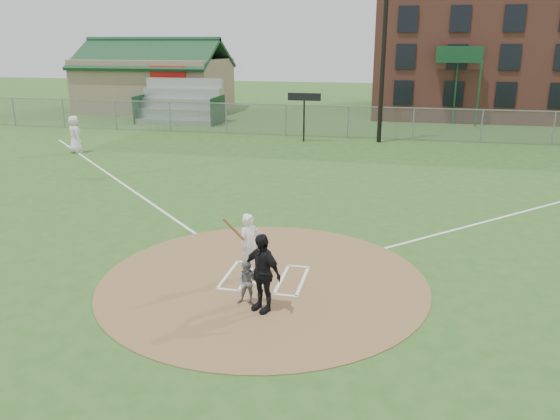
% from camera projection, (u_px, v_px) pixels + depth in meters
% --- Properties ---
extents(ground, '(140.00, 140.00, 0.00)m').
position_uv_depth(ground, '(263.00, 281.00, 14.06)').
color(ground, '#2B541D').
rests_on(ground, ground).
extents(dirt_circle, '(8.40, 8.40, 0.02)m').
position_uv_depth(dirt_circle, '(263.00, 280.00, 14.05)').
color(dirt_circle, olive).
rests_on(dirt_circle, ground).
extents(home_plate, '(0.54, 0.54, 0.03)m').
position_uv_depth(home_plate, '(262.00, 282.00, 13.91)').
color(home_plate, white).
rests_on(home_plate, dirt_circle).
extents(foul_line_first, '(17.04, 17.04, 0.01)m').
position_uv_depth(foul_line_first, '(552.00, 204.00, 20.61)').
color(foul_line_first, white).
rests_on(foul_line_first, ground).
extents(foul_line_third, '(17.04, 17.04, 0.01)m').
position_uv_depth(foul_line_third, '(117.00, 179.00, 24.29)').
color(foul_line_third, white).
rests_on(foul_line_third, ground).
extents(catcher, '(0.53, 0.42, 1.07)m').
position_uv_depth(catcher, '(248.00, 283.00, 12.62)').
color(catcher, gray).
rests_on(catcher, dirt_circle).
extents(umpire, '(1.16, 0.92, 1.84)m').
position_uv_depth(umpire, '(262.00, 272.00, 12.23)').
color(umpire, black).
rests_on(umpire, dirt_circle).
extents(ondeck_player, '(1.17, 1.13, 2.03)m').
position_uv_depth(ondeck_player, '(75.00, 134.00, 29.81)').
color(ondeck_player, silver).
rests_on(ondeck_player, ground).
extents(batters_boxes, '(2.08, 1.88, 0.01)m').
position_uv_depth(batters_boxes, '(265.00, 277.00, 14.19)').
color(batters_boxes, white).
rests_on(batters_boxes, dirt_circle).
extents(batter_at_plate, '(0.91, 1.00, 1.78)m').
position_uv_depth(batter_at_plate, '(250.00, 246.00, 13.98)').
color(batter_at_plate, white).
rests_on(batter_at_plate, dirt_circle).
extents(outfield_fence, '(56.08, 0.08, 2.03)m').
position_uv_depth(outfield_fence, '(348.00, 122.00, 34.28)').
color(outfield_fence, slate).
rests_on(outfield_fence, ground).
extents(bleachers, '(6.08, 3.20, 3.20)m').
position_uv_depth(bleachers, '(179.00, 101.00, 40.68)').
color(bleachers, '#B7BABF').
rests_on(bleachers, ground).
extents(clubhouse, '(12.20, 8.71, 6.23)m').
position_uv_depth(clubhouse, '(155.00, 83.00, 47.80)').
color(clubhouse, gray).
rests_on(clubhouse, ground).
extents(light_pole, '(1.20, 0.30, 12.22)m').
position_uv_depth(light_pole, '(385.00, 28.00, 31.27)').
color(light_pole, black).
rests_on(light_pole, ground).
extents(scoreboard_sign, '(2.00, 0.10, 2.93)m').
position_uv_depth(scoreboard_sign, '(304.00, 102.00, 32.70)').
color(scoreboard_sign, black).
rests_on(scoreboard_sign, ground).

